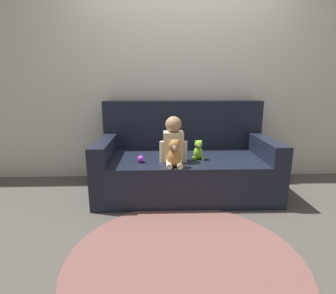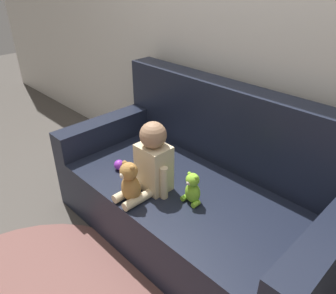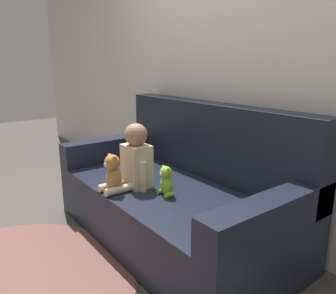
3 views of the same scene
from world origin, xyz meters
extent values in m
plane|color=#4C4742|center=(0.00, 0.00, 0.00)|extent=(12.00, 12.00, 0.00)
cube|color=silver|center=(0.00, 0.55, 1.30)|extent=(8.00, 0.05, 2.60)
cube|color=black|center=(0.00, 0.00, 0.20)|extent=(1.84, 0.94, 0.41)
cube|color=black|center=(0.00, 0.38, 0.69)|extent=(1.84, 0.18, 0.56)
cube|color=black|center=(-0.84, 0.00, 0.51)|extent=(0.16, 0.94, 0.20)
cube|color=black|center=(0.84, 0.00, 0.51)|extent=(0.16, 0.94, 0.20)
cube|color=beige|center=(-0.14, -0.19, 0.56)|extent=(0.19, 0.15, 0.30)
sphere|color=#A37A5B|center=(-0.14, -0.19, 0.78)|extent=(0.16, 0.16, 0.16)
cylinder|color=beige|center=(-0.19, -0.37, 0.43)|extent=(0.05, 0.19, 0.05)
cylinder|color=beige|center=(-0.09, -0.37, 0.43)|extent=(0.05, 0.19, 0.05)
cylinder|color=beige|center=(-0.25, -0.22, 0.51)|extent=(0.05, 0.05, 0.21)
cylinder|color=beige|center=(-0.03, -0.22, 0.51)|extent=(0.05, 0.05, 0.21)
ellipsoid|color=#AD7A3D|center=(-0.14, -0.37, 0.49)|extent=(0.13, 0.10, 0.17)
sphere|color=#AD7A3D|center=(-0.14, -0.38, 0.62)|extent=(0.10, 0.10, 0.10)
sphere|color=#AD7A3D|center=(-0.17, -0.38, 0.65)|extent=(0.03, 0.03, 0.03)
sphere|color=#AD7A3D|center=(-0.11, -0.38, 0.65)|extent=(0.03, 0.03, 0.03)
sphere|color=beige|center=(-0.14, -0.42, 0.61)|extent=(0.04, 0.04, 0.04)
ellipsoid|color=#8CD133|center=(0.12, -0.13, 0.47)|extent=(0.10, 0.08, 0.13)
sphere|color=#8CD133|center=(0.12, -0.13, 0.57)|extent=(0.08, 0.08, 0.08)
sphere|color=#8CD133|center=(0.09, -0.13, 0.59)|extent=(0.02, 0.02, 0.02)
sphere|color=#8CD133|center=(0.14, -0.13, 0.59)|extent=(0.02, 0.02, 0.02)
sphere|color=beige|center=(0.12, -0.16, 0.56)|extent=(0.03, 0.03, 0.03)
cylinder|color=#8CD133|center=(0.08, -0.14, 0.42)|extent=(0.03, 0.05, 0.03)
cylinder|color=#8CD133|center=(0.16, -0.14, 0.42)|extent=(0.03, 0.05, 0.03)
sphere|color=purple|center=(-0.46, -0.22, 0.44)|extent=(0.07, 0.07, 0.07)
camera|label=1|loc=(-0.27, -2.69, 1.16)|focal=28.00mm
camera|label=2|loc=(1.11, -1.29, 1.63)|focal=35.00mm
camera|label=3|loc=(1.73, -1.33, 1.25)|focal=35.00mm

